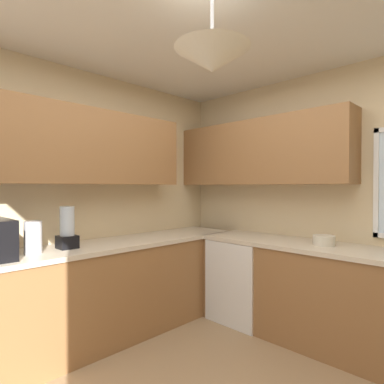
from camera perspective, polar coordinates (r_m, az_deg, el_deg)
name	(u,v)px	position (r m, az deg, el deg)	size (l,w,h in m)	color
room_shell	(219,145)	(2.45, 4.88, 8.27)	(3.67, 3.71, 2.63)	beige
counter_run_left	(90,295)	(3.18, -17.75, -17.00)	(0.65, 3.32, 0.90)	olive
counter_run_back	(343,299)	(3.20, 25.31, -16.90)	(2.76, 0.65, 0.90)	olive
dishwasher	(244,279)	(3.63, 9.30, -15.05)	(0.60, 0.60, 0.85)	white
kettle	(33,237)	(2.84, -26.43, -7.25)	(0.13, 0.13, 0.26)	#B7B7BC
bowl	(324,240)	(3.15, 22.40, -7.96)	(0.19, 0.19, 0.09)	beige
blender_appliance	(67,230)	(2.96, -21.32, -6.24)	(0.15, 0.15, 0.36)	black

